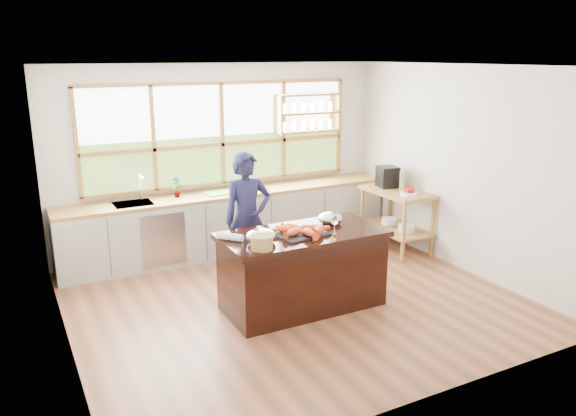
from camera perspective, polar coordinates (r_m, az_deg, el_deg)
ground_plane at (r=6.75m, az=0.63°, el=-9.30°), size 5.00×5.00×0.00m
room_shell at (r=6.69m, az=-1.23°, el=6.19°), size 5.02×4.52×2.71m
back_counter at (r=8.24m, az=-5.86°, el=-1.38°), size 4.90×0.63×0.90m
right_shelf_unit at (r=8.39m, az=11.01°, el=-0.20°), size 0.62×1.10×0.90m
island at (r=6.41m, az=1.49°, el=-6.27°), size 1.85×0.90×0.90m
cook at (r=6.98m, az=-4.13°, el=-1.12°), size 0.63×0.43×1.68m
potted_plant at (r=7.90m, az=-11.27°, el=2.15°), size 0.16×0.11×0.30m
cutting_board at (r=8.06m, az=-7.03°, el=1.55°), size 0.43×0.34×0.01m
espresso_machine at (r=8.49m, az=10.08°, el=3.15°), size 0.33×0.34×0.31m
wine_bottle at (r=8.31m, az=11.50°, el=2.72°), size 0.08×0.08×0.28m
fruit_bowl at (r=8.05m, az=12.20°, el=1.56°), size 0.23×0.23×0.11m
slate_board at (r=6.17m, az=1.34°, el=-2.65°), size 0.60×0.47×0.02m
lobster_pile at (r=6.15m, az=1.33°, el=-2.26°), size 0.55×0.48×0.08m
mixing_bowl_left at (r=5.93m, az=-2.75°, el=-2.85°), size 0.32×0.32×0.15m
mixing_bowl_right at (r=6.59m, az=4.31°, el=-1.05°), size 0.29×0.29×0.14m
wine_glass at (r=6.13m, az=4.74°, el=-1.34°), size 0.08×0.08×0.22m
wicker_basket at (r=5.71m, az=-2.66°, el=-3.52°), size 0.23×0.23×0.14m
parchment_roll at (r=6.02m, az=-5.92°, el=-2.91°), size 0.25×0.28×0.08m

